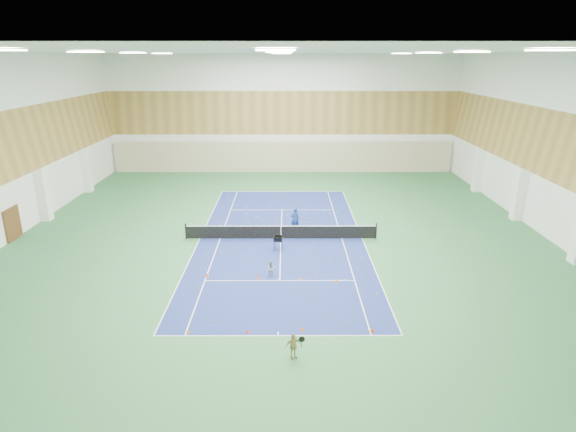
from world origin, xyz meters
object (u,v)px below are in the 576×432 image
at_px(tennis_net, 281,231).
at_px(child_court, 271,269).
at_px(coach, 295,219).
at_px(child_apron, 293,346).
at_px(ball_cart, 278,243).

bearing_deg(tennis_net, child_court, -94.56).
bearing_deg(coach, child_court, 65.19).
relative_size(child_apron, ball_cart, 1.22).
xyz_separation_m(coach, ball_cart, (-1.12, -3.62, -0.38)).
bearing_deg(child_apron, coach, 66.52).
bearing_deg(child_apron, ball_cart, 71.72).
relative_size(coach, child_apron, 1.49).
distance_m(coach, ball_cart, 3.81).
relative_size(tennis_net, coach, 7.62).
bearing_deg(child_court, tennis_net, 72.87).
bearing_deg(ball_cart, child_court, -87.48).
distance_m(child_court, ball_cart, 3.90).
relative_size(tennis_net, child_court, 13.27).
xyz_separation_m(child_court, child_apron, (1.11, -7.64, 0.08)).
bearing_deg(tennis_net, ball_cart, -94.68).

